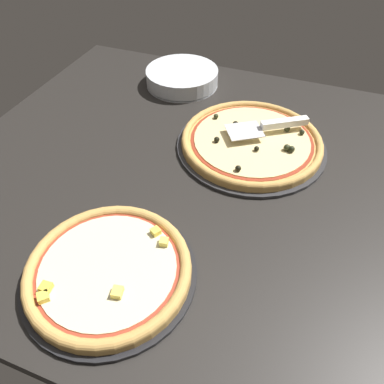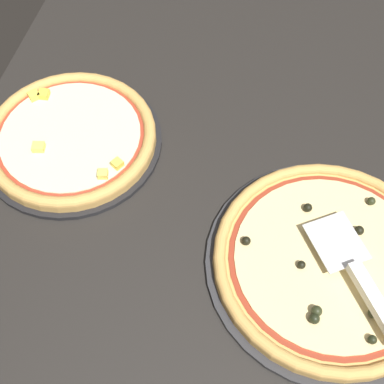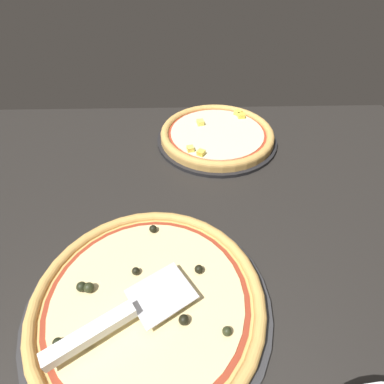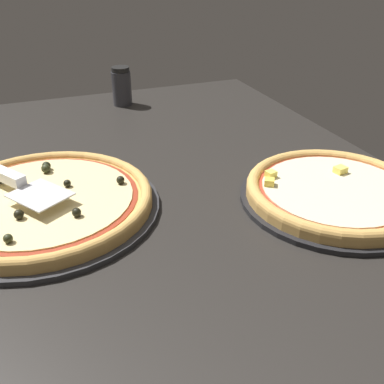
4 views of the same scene
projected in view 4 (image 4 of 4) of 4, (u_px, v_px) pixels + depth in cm
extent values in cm
cube|color=black|center=(128.00, 215.00, 85.17)|extent=(147.48, 118.30, 3.60)
cylinder|color=#2D2D30|center=(45.00, 209.00, 82.91)|extent=(42.45, 42.45, 1.00)
cylinder|color=tan|center=(44.00, 203.00, 82.29)|extent=(39.90, 39.90, 1.54)
torus|color=tan|center=(43.00, 199.00, 81.92)|extent=(39.90, 39.90, 2.10)
cylinder|color=maroon|center=(43.00, 199.00, 81.88)|extent=(34.69, 34.69, 0.15)
cylinder|color=beige|center=(43.00, 198.00, 81.82)|extent=(32.72, 32.72, 0.40)
sphere|color=black|center=(119.00, 180.00, 85.87)|extent=(1.56, 1.56, 1.56)
sphere|color=black|center=(77.00, 212.00, 75.68)|extent=(1.57, 1.57, 1.57)
sphere|color=#282D19|center=(8.00, 239.00, 69.09)|extent=(1.48, 1.48, 1.48)
sphere|color=black|center=(19.00, 214.00, 75.02)|extent=(1.67, 1.67, 1.67)
sphere|color=black|center=(46.00, 166.00, 91.17)|extent=(1.74, 1.74, 1.74)
sphere|color=#282D19|center=(46.00, 169.00, 90.02)|extent=(1.79, 1.79, 1.79)
sphere|color=black|center=(67.00, 183.00, 84.93)|extent=(1.42, 1.42, 1.42)
cylinder|color=black|center=(334.00, 199.00, 86.14)|extent=(35.91, 35.91, 1.00)
cylinder|color=tan|center=(335.00, 193.00, 85.50)|extent=(33.76, 33.76, 1.61)
torus|color=tan|center=(336.00, 189.00, 85.11)|extent=(33.76, 33.76, 2.36)
cylinder|color=#A33823|center=(336.00, 189.00, 85.07)|extent=(29.34, 29.34, 0.15)
cylinder|color=beige|center=(336.00, 188.00, 85.01)|extent=(27.68, 27.68, 0.40)
cube|color=#F9E05B|center=(271.00, 174.00, 88.28)|extent=(2.13, 2.19, 1.30)
cube|color=#F4D64C|center=(269.00, 182.00, 85.36)|extent=(2.53, 2.53, 1.30)
cube|color=#F9E05B|center=(340.00, 170.00, 89.95)|extent=(2.38, 2.63, 1.30)
cube|color=silver|center=(40.00, 195.00, 78.68)|extent=(12.53, 12.00, 0.24)
cylinder|color=#333338|center=(122.00, 88.00, 134.99)|extent=(5.75, 5.75, 10.04)
cylinder|color=black|center=(120.00, 69.00, 132.20)|extent=(5.29, 5.29, 1.40)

